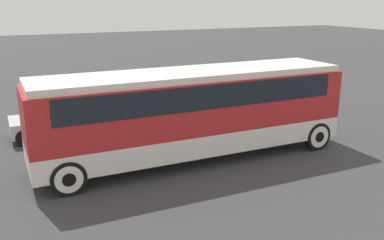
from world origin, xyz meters
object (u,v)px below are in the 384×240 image
(parked_car_near, at_px, (176,89))
(parked_car_mid, at_px, (67,118))
(tour_bus, at_px, (194,106))
(parked_car_far, at_px, (178,100))

(parked_car_near, height_order, parked_car_mid, parked_car_mid)
(tour_bus, height_order, parked_car_near, tour_bus)
(tour_bus, xyz_separation_m, parked_car_far, (2.01, 6.06, -1.24))
(tour_bus, bearing_deg, parked_car_far, 71.66)
(parked_car_near, distance_m, parked_car_mid, 7.54)
(parked_car_near, relative_size, parked_car_mid, 0.90)
(parked_car_mid, relative_size, parked_car_far, 1.02)
(tour_bus, xyz_separation_m, parked_car_near, (2.95, 8.47, -1.24))
(parked_car_near, bearing_deg, parked_car_far, -111.26)
(parked_car_near, distance_m, parked_car_far, 2.58)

